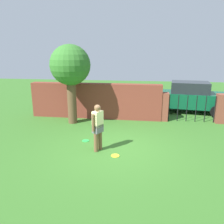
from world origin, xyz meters
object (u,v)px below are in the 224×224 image
object	(u,v)px
person	(98,126)
frisbee_green	(86,141)
tree	(70,67)
frisbee_yellow	(115,156)
car	(189,97)

from	to	relation	value
person	frisbee_green	distance (m)	1.33
tree	frisbee_yellow	size ratio (longest dim) A/B	13.56
car	frisbee_green	size ratio (longest dim) A/B	16.27
person	frisbee_green	size ratio (longest dim) A/B	6.00
frisbee_yellow	person	bearing A→B (deg)	151.28
car	frisbee_yellow	bearing A→B (deg)	68.93
person	tree	bearing A→B (deg)	-119.16
person	car	world-z (taller)	car
person	frisbee_green	bearing A→B (deg)	-110.76
tree	car	xyz separation A→B (m)	(5.90, 2.94, -1.78)
car	frisbee_green	world-z (taller)	car
car	frisbee_yellow	world-z (taller)	car
tree	car	bearing A→B (deg)	26.50
tree	person	xyz separation A→B (m)	(1.85, -2.89, -1.75)
person	frisbee_yellow	distance (m)	1.15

